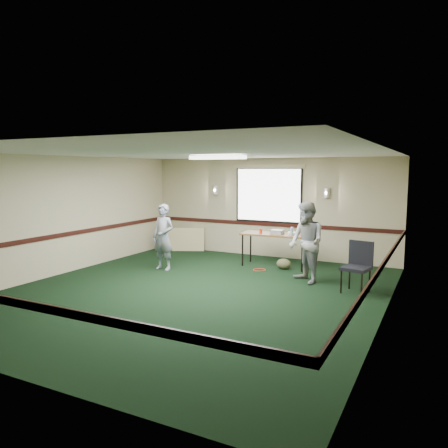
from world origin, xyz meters
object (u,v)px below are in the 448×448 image
at_px(person_right, 306,242).
at_px(projector, 277,232).
at_px(conference_chair, 358,263).
at_px(folding_table, 275,236).
at_px(person_left, 163,237).

bearing_deg(person_right, projector, 177.55).
height_order(conference_chair, person_right, person_right).
relative_size(conference_chair, person_right, 0.58).
xyz_separation_m(folding_table, person_right, (1.12, -1.15, 0.10)).
relative_size(projector, conference_chair, 0.29).
xyz_separation_m(folding_table, conference_chair, (2.23, -1.39, -0.18)).
bearing_deg(folding_table, person_right, -46.68).
height_order(person_left, person_right, person_right).
bearing_deg(person_left, folding_table, 36.61).
height_order(projector, person_left, person_left).
relative_size(folding_table, conference_chair, 1.67).
xyz_separation_m(conference_chair, person_right, (-1.11, 0.24, 0.28)).
xyz_separation_m(conference_chair, person_left, (-4.51, -0.11, 0.21)).
bearing_deg(folding_table, person_left, -147.62).
xyz_separation_m(folding_table, projector, (0.06, -0.03, 0.11)).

